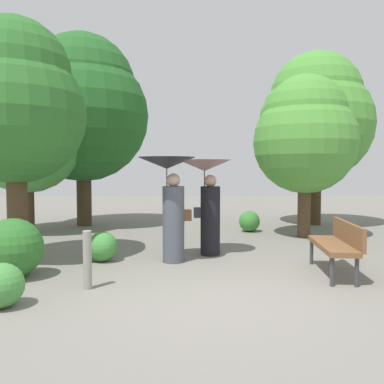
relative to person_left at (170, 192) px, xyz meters
The scene contains 14 objects.
ground_plane 2.47m from the person_left, 78.75° to the right, with size 40.00×40.00×0.00m, color slate.
person_left is the anchor object (origin of this frame).
person_right 0.91m from the person_left, 38.75° to the left, with size 1.02×1.02×1.84m.
park_bench 2.91m from the person_left, 21.02° to the right, with size 0.68×1.55×0.83m.
tree_near_left 5.34m from the person_left, 136.55° to the left, with size 2.86×2.86×4.28m.
tree_near_right 6.67m from the person_left, 47.29° to the left, with size 3.34×3.34×5.13m.
tree_mid_left 3.17m from the person_left, behind, with size 2.45×2.45×4.32m.
tree_mid_right 4.27m from the person_left, 36.99° to the left, with size 2.49×2.49×3.93m.
tree_far_back 5.89m from the person_left, 117.83° to the left, with size 3.81×3.81×5.59m.
bush_path_left 2.70m from the person_left, 158.29° to the right, with size 0.92×0.92×0.92m, color #2D6B28.
bush_path_right 4.10m from the person_left, 58.23° to the left, with size 0.55×0.55×0.55m, color #387F33.
bush_behind_bench 3.21m from the person_left, 131.41° to the right, with size 0.54×0.54×0.54m, color #428C3D.
bush_far_side 1.57m from the person_left, behind, with size 0.54×0.54×0.54m, color #428C3D.
path_marker_post 2.13m from the person_left, 125.92° to the right, with size 0.12×0.12×0.81m, color gray.
Camera 1 is at (-0.40, -5.04, 1.66)m, focal length 37.53 mm.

